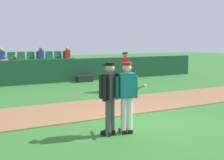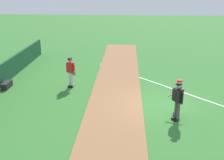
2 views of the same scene
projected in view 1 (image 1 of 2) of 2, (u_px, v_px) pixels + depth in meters
ground_plane at (141, 122)px, 8.66m from camera, size 80.00×80.00×0.00m
infield_dirt_path at (105, 107)px, 10.56m from camera, size 28.00×2.76×0.03m
dugout_fence at (46, 72)px, 16.44m from camera, size 20.00×0.16×1.28m
stadium_bleachers at (38, 72)px, 17.71m from camera, size 5.00×2.10×1.90m
batter_teal_jersey at (127, 95)px, 7.45m from camera, size 0.64×0.80×1.76m
umpire_home_plate at (109, 94)px, 7.34m from camera, size 0.54×0.46×1.76m
runner_red_jersey at (125, 70)px, 13.92m from camera, size 0.44×0.61×1.76m
equipment_bag at (85, 79)px, 17.10m from camera, size 0.90×0.36×0.36m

